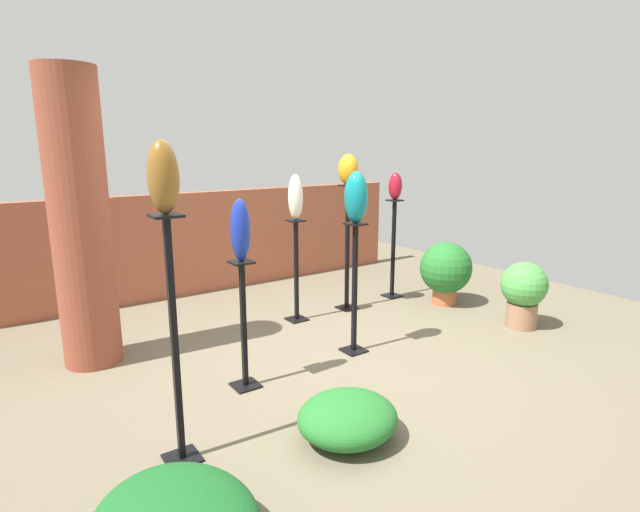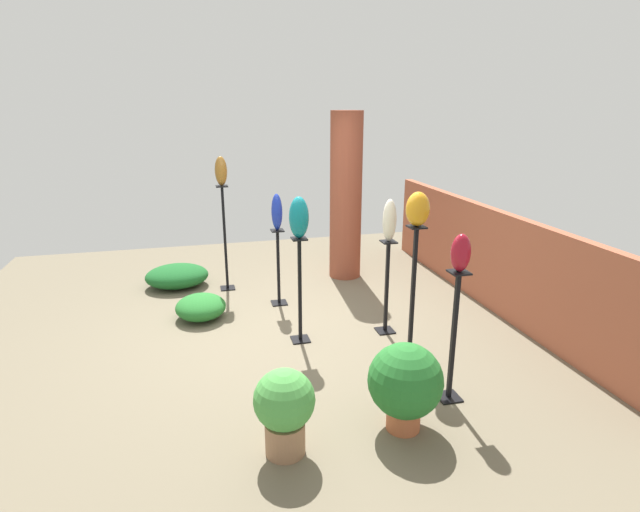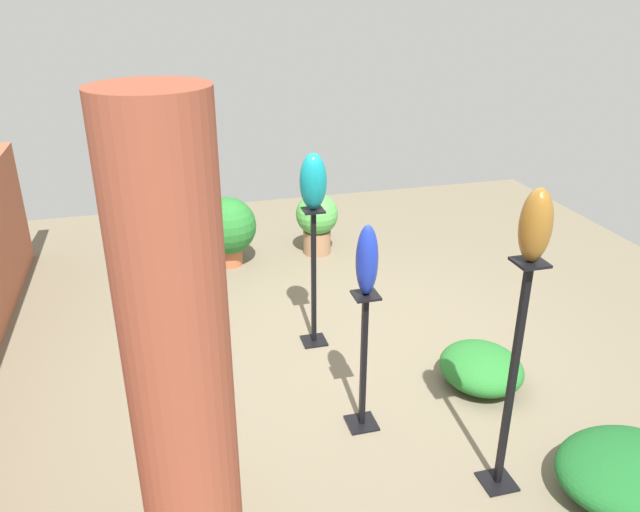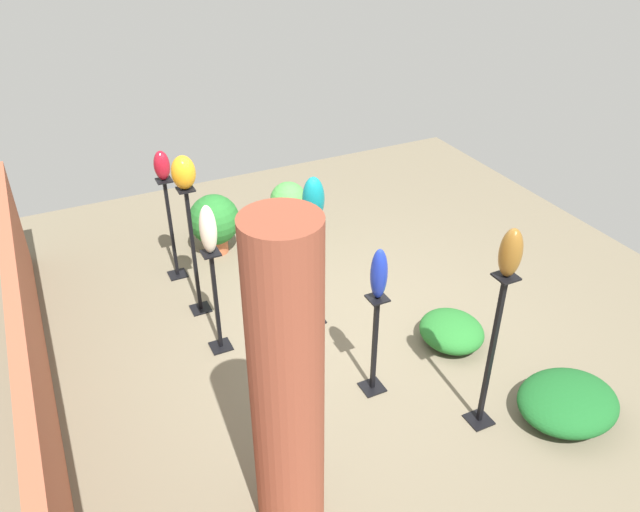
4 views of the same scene
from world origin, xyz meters
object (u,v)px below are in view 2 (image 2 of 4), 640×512
art_vase_ivory (389,220)px  pedestal_teal (300,295)px  art_vase_ruby (461,253)px  art_vase_teal (299,218)px  art_vase_amber (418,209)px  pedestal_cobalt (278,271)px  art_vase_bronze (221,171)px  potted_plant_back_center (284,407)px  pedestal_bronze (225,242)px  potted_plant_front_right (405,383)px  art_vase_cobalt (277,212)px  pedestal_ivory (387,291)px  pedestal_amber (412,300)px  brick_pillar (346,197)px  pedestal_ruby (453,342)px

art_vase_ivory → pedestal_teal: bearing=-91.1°
art_vase_ruby → art_vase_teal: size_ratio=0.73×
art_vase_amber → pedestal_cobalt: bearing=-149.9°
art_vase_bronze → potted_plant_back_center: 3.86m
pedestal_bronze → art_vase_bronze: 0.99m
pedestal_teal → potted_plant_front_right: size_ratio=1.60×
art_vase_cobalt → potted_plant_front_right: (2.86, 0.53, -0.81)m
art_vase_amber → art_vase_cobalt: (-1.81, -1.05, -0.35)m
art_vase_amber → potted_plant_front_right: bearing=-26.4°
potted_plant_back_center → potted_plant_front_right: (-0.05, 0.98, 0.03)m
pedestal_ivory → art_vase_bronze: (-1.86, -1.67, 1.18)m
pedestal_bronze → potted_plant_front_right: 3.78m
pedestal_amber → pedestal_ivory: pedestal_amber is taller
potted_plant_front_right → pedestal_cobalt: bearing=-169.6°
brick_pillar → pedestal_ruby: brick_pillar is taller
brick_pillar → art_vase_teal: bearing=-29.5°
brick_pillar → pedestal_cobalt: size_ratio=2.44×
pedestal_teal → potted_plant_back_center: pedestal_teal is taller
art_vase_amber → art_vase_ruby: bearing=3.7°
pedestal_ruby → art_vase_amber: bearing=-176.3°
art_vase_amber → potted_plant_back_center: size_ratio=0.48×
pedestal_ivory → potted_plant_back_center: size_ratio=1.59×
pedestal_ruby → pedestal_ivory: (-1.42, -0.05, -0.06)m
pedestal_amber → pedestal_bronze: 3.04m
art_vase_bronze → art_vase_ivory: art_vase_bronze is taller
pedestal_bronze → art_vase_cobalt: pedestal_bronze is taller
pedestal_ruby → art_vase_teal: art_vase_teal is taller
pedestal_bronze → art_vase_ivory: art_vase_ivory is taller
pedestal_teal → art_vase_amber: 1.60m
pedestal_ruby → art_vase_ivory: 1.62m
pedestal_amber → art_vase_teal: (-0.70, -1.00, 0.75)m
pedestal_amber → pedestal_ruby: (0.75, 0.05, -0.10)m
pedestal_cobalt → art_vase_teal: bearing=2.5°
pedestal_cobalt → pedestal_teal: bearing=2.5°
pedestal_ruby → pedestal_bronze: (-3.29, -1.72, 0.13)m
pedestal_ivory → art_vase_bronze: 2.76m
brick_pillar → pedestal_bronze: bearing=-85.6°
pedestal_teal → art_vase_teal: size_ratio=2.68×
pedestal_bronze → art_vase_teal: art_vase_teal is taller
pedestal_amber → potted_plant_back_center: 1.88m
pedestal_teal → art_vase_amber: size_ratio=3.57×
pedestal_bronze → art_vase_bronze: size_ratio=3.77×
art_vase_teal → brick_pillar: bearing=150.5°
pedestal_ivory → art_vase_teal: bearing=-91.1°
pedestal_amber → pedestal_cobalt: size_ratio=1.41×
pedestal_ruby → pedestal_bronze: size_ratio=0.81×
pedestal_amber → art_vase_cobalt: art_vase_cobalt is taller
brick_pillar → art_vase_amber: 2.70m
art_vase_ruby → art_vase_bronze: 3.72m
pedestal_bronze → potted_plant_back_center: bearing=2.6°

